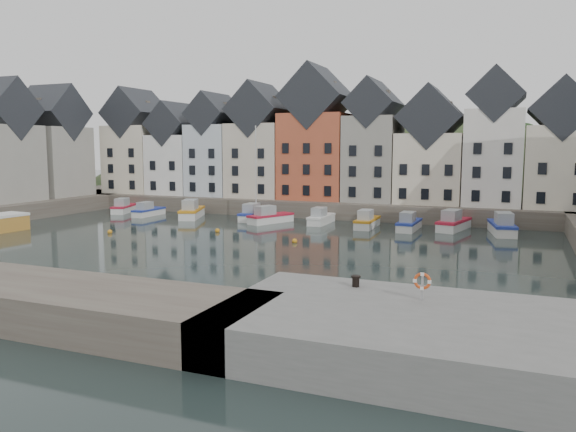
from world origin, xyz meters
The scene contains 19 objects.
ground centered at (0.00, 0.00, 0.00)m, with size 260.00×260.00×0.00m, color black.
far_quay centered at (0.00, 30.00, 1.00)m, with size 90.00×16.00×2.00m, color #50463D.
near_quay centered at (22.00, -20.00, 1.00)m, with size 18.00×10.00×2.00m, color #60605E.
hillside centered at (0.02, 56.00, -17.96)m, with size 153.60×70.40×64.00m.
far_terrace centered at (3.21, 28.00, 8.88)m, with size 72.37×8.16×17.78m.
left_terrace centered at (-36.00, 13.50, 8.88)m, with size 7.65×17.00×15.69m.
mooring_buoys centered at (-4.00, 5.33, 0.15)m, with size 20.50×5.50×0.50m.
boat_a centered at (-24.65, 18.68, 0.66)m, with size 3.50×6.08×2.23m.
boat_b centered at (-19.27, 16.76, 0.62)m, with size 1.76×5.43×2.07m.
boat_c centered at (-12.87, 17.10, 0.79)m, with size 4.48×7.23×2.66m.
boat_d centered at (-4.62, 18.11, 0.76)m, with size 2.25×6.24×11.75m.
boat_e centered at (-1.79, 16.53, 0.69)m, with size 4.13×6.25×2.31m.
boat_f centered at (4.05, 18.23, 0.65)m, with size 1.86×5.74×2.19m.
boat_g centered at (9.83, 17.20, 0.68)m, with size 2.02×6.00×2.29m.
boat_h centered at (14.51, 17.06, 0.67)m, with size 1.92×5.92×2.26m.
boat_i centered at (18.97, 18.96, 0.75)m, with size 3.32×6.84×2.52m.
boat_j centered at (23.94, 17.91, 0.77)m, with size 3.25×7.00×2.58m.
mooring_bollard centered at (17.92, -16.65, 2.31)m, with size 0.48×0.48×0.56m.
life_ring_post centered at (21.40, -17.92, 2.86)m, with size 0.80×0.17×1.30m.
Camera 1 is at (25.25, -43.47, 9.02)m, focal length 35.00 mm.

